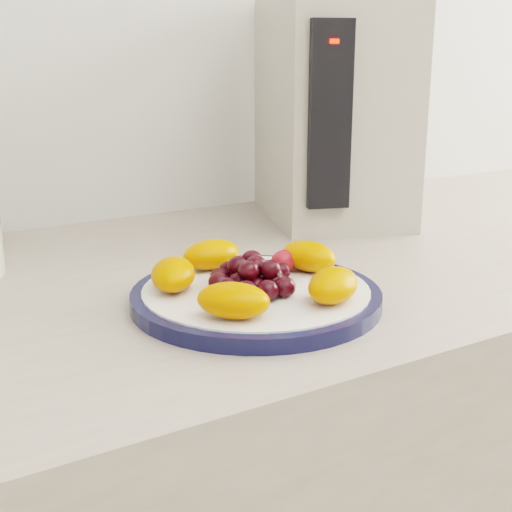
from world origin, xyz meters
TOP-DOWN VIEW (x-y plane):
  - plate_rim at (-0.08, 1.08)m, footprint 0.25×0.25m
  - plate_face at (-0.08, 1.08)m, footprint 0.22×0.22m
  - appliance_body at (0.21, 1.34)m, footprint 0.25×0.30m
  - appliance_panel at (0.13, 1.24)m, footprint 0.06×0.04m
  - appliance_led at (0.12, 1.23)m, footprint 0.01×0.01m
  - fruit_plate at (-0.08, 1.08)m, footprint 0.21×0.21m

SIDE VIEW (x-z plane):
  - plate_rim at x=-0.08m, z-range 0.90..0.91m
  - plate_face at x=-0.08m, z-range 0.90..0.92m
  - fruit_plate at x=-0.08m, z-range 0.91..0.95m
  - appliance_body at x=0.21m, z-range 0.90..1.21m
  - appliance_panel at x=0.13m, z-range 0.94..1.18m
  - appliance_led at x=0.12m, z-range 1.15..1.15m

